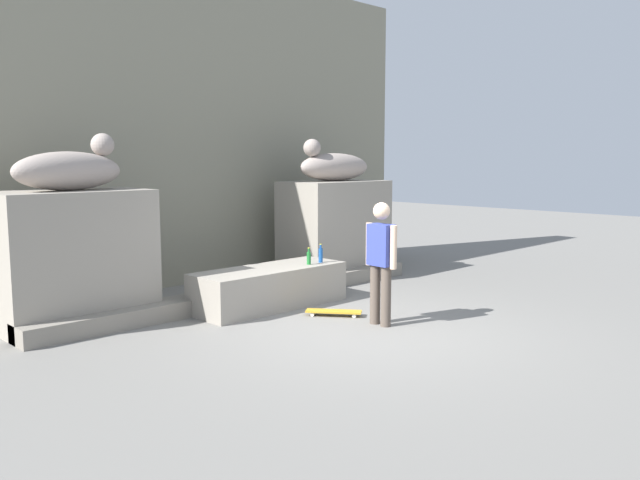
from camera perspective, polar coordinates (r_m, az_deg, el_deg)
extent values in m
plane|color=slate|center=(8.68, 3.47, -7.84)|extent=(40.00, 40.00, 0.00)
cube|color=gray|center=(11.91, -13.11, 9.75)|extent=(11.12, 0.60, 5.63)
cube|color=gray|center=(9.39, -20.92, -1.48)|extent=(2.02, 1.15, 1.82)
cube|color=gray|center=(12.32, 1.29, 0.97)|extent=(2.02, 1.15, 1.82)
ellipsoid|color=#A2948A|center=(9.29, -21.24, 5.68)|extent=(1.68, 0.84, 0.52)
sphere|color=#A2948A|center=(9.61, -18.60, 7.95)|extent=(0.32, 0.32, 0.32)
ellipsoid|color=#A2948A|center=(12.25, 1.30, 6.43)|extent=(1.64, 0.69, 0.52)
sphere|color=#A2948A|center=(11.89, -0.70, 8.12)|extent=(0.32, 0.32, 0.32)
cube|color=gray|center=(9.90, -4.45, -4.17)|extent=(2.46, 0.88, 0.61)
cylinder|color=brown|center=(8.76, 5.82, -4.97)|extent=(0.14, 0.14, 0.82)
cylinder|color=brown|center=(8.90, 4.88, -4.77)|extent=(0.14, 0.14, 0.82)
cube|color=#333F99|center=(8.71, 5.40, -0.43)|extent=(0.22, 0.37, 0.56)
sphere|color=beige|center=(8.66, 5.44, 2.56)|extent=(0.23, 0.23, 0.23)
cylinder|color=beige|center=(8.56, 6.49, -0.64)|extent=(0.09, 0.09, 0.58)
cylinder|color=beige|center=(8.87, 4.35, -0.34)|extent=(0.09, 0.09, 0.58)
cube|color=gold|center=(9.35, 1.21, -6.30)|extent=(0.64, 0.76, 0.02)
cylinder|color=white|center=(9.34, -0.68, -6.57)|extent=(0.06, 0.06, 0.06)
cylinder|color=white|center=(9.47, -0.55, -6.37)|extent=(0.06, 0.06, 0.06)
cylinder|color=white|center=(9.26, 3.01, -6.69)|extent=(0.06, 0.06, 0.06)
cylinder|color=white|center=(9.40, 3.09, -6.49)|extent=(0.06, 0.06, 0.06)
cylinder|color=#1E722D|center=(10.08, -0.99, -1.63)|extent=(0.07, 0.07, 0.19)
cylinder|color=#1E722D|center=(10.06, -0.99, -0.91)|extent=(0.03, 0.03, 0.06)
cylinder|color=yellow|center=(10.06, -0.99, -0.71)|extent=(0.04, 0.04, 0.01)
cylinder|color=#194C99|center=(10.27, 0.06, -1.37)|extent=(0.07, 0.07, 0.23)
cylinder|color=#194C99|center=(10.25, 0.06, -0.57)|extent=(0.03, 0.03, 0.06)
cylinder|color=yellow|center=(10.25, 0.06, -0.37)|extent=(0.04, 0.04, 0.01)
cube|color=gray|center=(10.32, -6.25, -4.74)|extent=(7.11, 0.50, 0.25)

